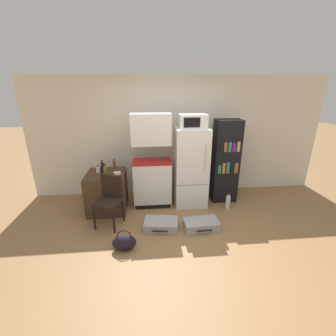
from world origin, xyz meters
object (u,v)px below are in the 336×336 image
Objects in this scene: suitcase_large_flat at (161,224)px; suitcase_small_flat at (201,225)px; bottle_amber_beer at (114,164)px; chair at (110,196)px; bookshelf at (225,162)px; bottle_clear_short at (98,170)px; kitchen_hutch at (152,165)px; microwave at (192,121)px; handbag at (124,242)px; refrigerator at (191,167)px; side_table at (107,192)px; water_bottle_front at (228,202)px; bottle_wine_dark at (103,168)px; bottle_olive_oil at (106,172)px; bowl at (117,173)px.

suitcase_small_flat is at bearing 1.29° from suitcase_large_flat.
chair is (0.00, -0.82, -0.31)m from bottle_amber_beer.
bookshelf is 1.48m from suitcase_small_flat.
kitchen_hutch is at bearing 4.88° from bottle_clear_short.
microwave reaches higher than bottle_clear_short.
bookshelf is at bearing 36.09° from handbag.
refrigerator is at bearing -3.74° from kitchen_hutch.
side_table is 0.48× the size of refrigerator.
kitchen_hutch is 5.53× the size of water_bottle_front.
water_bottle_front is at bearing -22.45° from refrigerator.
handbag is at bearing -165.61° from suitcase_small_flat.
chair is at bearing -70.85° from bottle_wine_dark.
bottle_olive_oil is 1.35m from suitcase_large_flat.
bookshelf is at bearing 41.99° from suitcase_large_flat.
refrigerator is 1.81m from bottle_clear_short.
bottle_clear_short is at bearing -178.86° from microwave.
microwave is at bearing -171.92° from bookshelf.
chair is at bearing -63.51° from bottle_clear_short.
kitchen_hutch is 1.49m from suitcase_small_flat.
bottle_olive_oil reaches higher than bottle_clear_short.
side_table is 1.48× the size of microwave.
bottle_wine_dark is at bearing 162.43° from bowl.
microwave is 1.84× the size of bottle_olive_oil.
bottle_amber_beer is at bearing 100.35° from handbag.
bottle_olive_oil is (-2.35, -0.45, 0.02)m from bookshelf.
kitchen_hutch is 9.80× the size of bottle_amber_beer.
bottle_olive_oil is 2.09× the size of bowl.
bookshelf is at bearing 10.75° from bottle_olive_oil.
bowl is at bearing -174.35° from microwave.
suitcase_small_flat is (1.74, -0.88, -0.79)m from bottle_wine_dark.
bottle_wine_dark reaches higher than suitcase_large_flat.
kitchen_hutch is at bearing -177.99° from bookshelf.
kitchen_hutch is 0.69m from bowl.
suitcase_large_flat is 1.71× the size of handbag.
bookshelf is (1.52, 0.05, 0.01)m from kitchen_hutch.
bottle_amber_beer is 2.08m from suitcase_small_flat.
handbag is at bearing -132.78° from refrigerator.
kitchen_hutch is 0.78m from refrigerator.
bottle_wine_dark is (-0.94, -0.11, 0.02)m from kitchen_hutch.
bookshelf reaches higher than chair.
bottle_wine_dark is at bearing 149.65° from suitcase_small_flat.
kitchen_hutch is (0.89, 0.14, 0.47)m from side_table.
side_table is 0.49m from bottle_wine_dark.
suitcase_large_flat is (0.86, -0.25, -0.45)m from chair.
bottle_olive_oil is at bearing -98.18° from bottle_amber_beer.
chair is at bearing 164.27° from suitcase_small_flat.
water_bottle_front is at bearing -5.69° from bottle_wine_dark.
side_table is at bearing -176.85° from refrigerator.
chair is at bearing -158.58° from refrigerator.
bottle_clear_short reaches higher than side_table.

